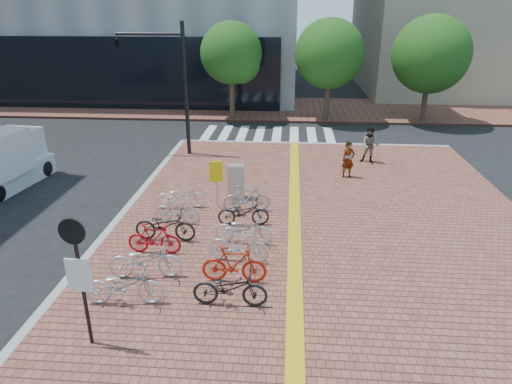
# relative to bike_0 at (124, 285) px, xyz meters

# --- Properties ---
(ground) EXTENTS (120.00, 120.00, 0.00)m
(ground) POSITION_rel_bike_0_xyz_m (2.09, 2.48, -0.66)
(ground) COLOR black
(ground) RESTS_ON ground
(kerb_north) EXTENTS (14.00, 0.25, 0.15)m
(kerb_north) POSITION_rel_bike_0_xyz_m (5.09, 14.48, -0.58)
(kerb_north) COLOR gray
(kerb_north) RESTS_ON ground
(far_sidewalk) EXTENTS (70.00, 8.00, 0.15)m
(far_sidewalk) POSITION_rel_bike_0_xyz_m (2.09, 23.48, -0.58)
(far_sidewalk) COLOR brown
(far_sidewalk) RESTS_ON ground
(crosswalk) EXTENTS (7.50, 4.00, 0.01)m
(crosswalk) POSITION_rel_bike_0_xyz_m (2.59, 16.48, -0.65)
(crosswalk) COLOR silver
(crosswalk) RESTS_ON ground
(street_trees) EXTENTS (16.20, 4.60, 6.35)m
(street_trees) POSITION_rel_bike_0_xyz_m (7.13, 19.93, 3.44)
(street_trees) COLOR #38281E
(street_trees) RESTS_ON far_sidewalk
(bike_0) EXTENTS (1.98, 0.83, 1.01)m
(bike_0) POSITION_rel_bike_0_xyz_m (0.00, 0.00, 0.00)
(bike_0) COLOR silver
(bike_0) RESTS_ON sidewalk
(bike_1) EXTENTS (2.01, 0.90, 1.02)m
(bike_1) POSITION_rel_bike_0_xyz_m (0.16, 1.18, 0.00)
(bike_1) COLOR silver
(bike_1) RESTS_ON sidewalk
(bike_2) EXTENTS (1.58, 0.47, 0.94)m
(bike_2) POSITION_rel_bike_0_xyz_m (0.03, 2.44, -0.03)
(bike_2) COLOR red
(bike_2) RESTS_ON sidewalk
(bike_3) EXTENTS (1.89, 0.69, 0.98)m
(bike_3) POSITION_rel_bike_0_xyz_m (0.14, 3.25, -0.01)
(bike_3) COLOR black
(bike_3) RESTS_ON sidewalk
(bike_4) EXTENTS (1.59, 0.55, 0.94)m
(bike_4) POSITION_rel_bike_0_xyz_m (0.22, 4.43, -0.04)
(bike_4) COLOR silver
(bike_4) RESTS_ON sidewalk
(bike_5) EXTENTS (1.80, 0.89, 0.91)m
(bike_5) POSITION_rel_bike_0_xyz_m (0.05, 5.70, -0.05)
(bike_5) COLOR white
(bike_5) RESTS_ON sidewalk
(bike_6) EXTENTS (1.80, 0.63, 0.94)m
(bike_6) POSITION_rel_bike_0_xyz_m (2.54, 0.13, -0.03)
(bike_6) COLOR black
(bike_6) RESTS_ON sidewalk
(bike_7) EXTENTS (1.69, 0.49, 1.01)m
(bike_7) POSITION_rel_bike_0_xyz_m (2.52, 1.14, 0.00)
(bike_7) COLOR red
(bike_7) RESTS_ON sidewalk
(bike_8) EXTENTS (1.78, 0.64, 1.05)m
(bike_8) POSITION_rel_bike_0_xyz_m (2.51, 2.16, 0.02)
(bike_8) COLOR silver
(bike_8) RESTS_ON sidewalk
(bike_9) EXTENTS (1.81, 0.75, 0.93)m
(bike_9) POSITION_rel_bike_0_xyz_m (2.54, 3.26, -0.04)
(bike_9) COLOR silver
(bike_9) RESTS_ON sidewalk
(bike_10) EXTENTS (1.73, 0.75, 0.88)m
(bike_10) POSITION_rel_bike_0_xyz_m (2.41, 4.50, -0.07)
(bike_10) COLOR black
(bike_10) RESTS_ON sidewalk
(bike_11) EXTENTS (1.69, 0.69, 0.99)m
(bike_11) POSITION_rel_bike_0_xyz_m (2.41, 5.58, -0.01)
(bike_11) COLOR #A2A2A6
(bike_11) RESTS_ON sidewalk
(pedestrian_a) EXTENTS (0.66, 0.54, 1.54)m
(pedestrian_a) POSITION_rel_bike_0_xyz_m (6.30, 9.36, 0.26)
(pedestrian_a) COLOR gray
(pedestrian_a) RESTS_ON sidewalk
(pedestrian_b) EXTENTS (0.94, 0.82, 1.66)m
(pedestrian_b) POSITION_rel_bike_0_xyz_m (7.51, 11.42, 0.32)
(pedestrian_b) COLOR #505265
(pedestrian_b) RESTS_ON sidewalk
(utility_box) EXTENTS (0.61, 0.45, 1.30)m
(utility_box) POSITION_rel_bike_0_xyz_m (1.91, 6.75, 0.14)
(utility_box) COLOR silver
(utility_box) RESTS_ON sidewalk
(yellow_sign) EXTENTS (0.47, 0.18, 1.75)m
(yellow_sign) POSITION_rel_bike_0_xyz_m (1.34, 5.80, 0.70)
(yellow_sign) COLOR #B7B7BC
(yellow_sign) RESTS_ON sidewalk
(notice_sign) EXTENTS (0.55, 0.14, 2.96)m
(notice_sign) POSITION_rel_bike_0_xyz_m (-0.25, -1.47, 1.36)
(notice_sign) COLOR black
(notice_sign) RESTS_ON sidewalk
(traffic_light_pole) EXTENTS (3.28, 1.27, 6.11)m
(traffic_light_pole) POSITION_rel_bike_0_xyz_m (-2.46, 12.14, 3.71)
(traffic_light_pole) COLOR black
(traffic_light_pole) RESTS_ON sidewalk
(box_truck) EXTENTS (2.27, 4.34, 2.40)m
(box_truck) POSITION_rel_bike_0_xyz_m (-7.63, 7.49, 0.47)
(box_truck) COLOR silver
(box_truck) RESTS_ON ground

